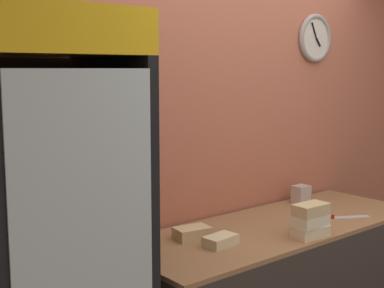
{
  "coord_description": "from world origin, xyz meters",
  "views": [
    {
      "loc": [
        -2.33,
        -1.13,
        1.79
      ],
      "look_at": [
        -0.68,
        0.88,
        1.42
      ],
      "focal_mm": 50.0,
      "sensor_mm": 36.0,
      "label": 1
    }
  ],
  "objects_px": {
    "sandwich_stack_top": "(311,209)",
    "sandwich_flat_left": "(220,241)",
    "sandwich_stack_middle": "(311,220)",
    "condiment_jar": "(140,228)",
    "napkin_dispenser": "(301,194)",
    "beverage_cooler": "(42,233)",
    "chefs_knife": "(333,217)",
    "sandwich_stack_bottom": "(310,232)",
    "sandwich_flat_right": "(192,233)"
  },
  "relations": [
    {
      "from": "sandwich_stack_top",
      "to": "sandwich_flat_left",
      "type": "bearing_deg",
      "value": 156.6
    },
    {
      "from": "sandwich_flat_left",
      "to": "sandwich_stack_middle",
      "type": "bearing_deg",
      "value": -23.4
    },
    {
      "from": "condiment_jar",
      "to": "napkin_dispenser",
      "type": "relative_size",
      "value": 1.02
    },
    {
      "from": "sandwich_stack_middle",
      "to": "beverage_cooler",
      "type": "bearing_deg",
      "value": 166.72
    },
    {
      "from": "beverage_cooler",
      "to": "sandwich_stack_top",
      "type": "height_order",
      "value": "beverage_cooler"
    },
    {
      "from": "sandwich_flat_left",
      "to": "napkin_dispenser",
      "type": "xyz_separation_m",
      "value": [
        1.04,
        0.31,
        0.03
      ]
    },
    {
      "from": "sandwich_stack_middle",
      "to": "chefs_knife",
      "type": "relative_size",
      "value": 0.61
    },
    {
      "from": "sandwich_flat_left",
      "to": "chefs_knife",
      "type": "distance_m",
      "value": 0.89
    },
    {
      "from": "napkin_dispenser",
      "to": "chefs_knife",
      "type": "bearing_deg",
      "value": -111.91
    },
    {
      "from": "beverage_cooler",
      "to": "napkin_dispenser",
      "type": "xyz_separation_m",
      "value": [
        1.95,
        0.19,
        -0.16
      ]
    },
    {
      "from": "chefs_knife",
      "to": "napkin_dispenser",
      "type": "xyz_separation_m",
      "value": [
        0.15,
        0.38,
        0.05
      ]
    },
    {
      "from": "condiment_jar",
      "to": "sandwich_stack_top",
      "type": "bearing_deg",
      "value": -37.41
    },
    {
      "from": "beverage_cooler",
      "to": "sandwich_stack_middle",
      "type": "relative_size",
      "value": 9.93
    },
    {
      "from": "sandwich_stack_bottom",
      "to": "napkin_dispenser",
      "type": "bearing_deg",
      "value": 42.78
    },
    {
      "from": "beverage_cooler",
      "to": "sandwich_stack_middle",
      "type": "height_order",
      "value": "beverage_cooler"
    },
    {
      "from": "chefs_knife",
      "to": "sandwich_stack_top",
      "type": "bearing_deg",
      "value": -160.69
    },
    {
      "from": "sandwich_stack_top",
      "to": "napkin_dispenser",
      "type": "bearing_deg",
      "value": 42.78
    },
    {
      "from": "beverage_cooler",
      "to": "sandwich_flat_left",
      "type": "bearing_deg",
      "value": -7.63
    },
    {
      "from": "beverage_cooler",
      "to": "sandwich_flat_right",
      "type": "xyz_separation_m",
      "value": [
        0.88,
        0.06,
        -0.19
      ]
    },
    {
      "from": "sandwich_stack_middle",
      "to": "sandwich_flat_left",
      "type": "bearing_deg",
      "value": 156.6
    },
    {
      "from": "chefs_knife",
      "to": "napkin_dispenser",
      "type": "relative_size",
      "value": 2.77
    },
    {
      "from": "sandwich_stack_top",
      "to": "sandwich_flat_right",
      "type": "height_order",
      "value": "sandwich_stack_top"
    },
    {
      "from": "sandwich_stack_middle",
      "to": "chefs_knife",
      "type": "height_order",
      "value": "sandwich_stack_middle"
    },
    {
      "from": "sandwich_flat_left",
      "to": "chefs_knife",
      "type": "relative_size",
      "value": 0.57
    },
    {
      "from": "sandwich_flat_right",
      "to": "sandwich_stack_middle",
      "type": "bearing_deg",
      "value": -37.18
    },
    {
      "from": "sandwich_stack_top",
      "to": "condiment_jar",
      "type": "distance_m",
      "value": 0.93
    },
    {
      "from": "chefs_knife",
      "to": "condiment_jar",
      "type": "distance_m",
      "value": 1.22
    },
    {
      "from": "sandwich_flat_right",
      "to": "condiment_jar",
      "type": "bearing_deg",
      "value": 142.05
    },
    {
      "from": "sandwich_flat_right",
      "to": "sandwich_flat_left",
      "type": "bearing_deg",
      "value": -78.15
    },
    {
      "from": "sandwich_stack_bottom",
      "to": "sandwich_stack_middle",
      "type": "height_order",
      "value": "sandwich_stack_middle"
    },
    {
      "from": "chefs_knife",
      "to": "sandwich_stack_middle",
      "type": "bearing_deg",
      "value": -160.69
    },
    {
      "from": "napkin_dispenser",
      "to": "sandwich_stack_middle",
      "type": "bearing_deg",
      "value": -137.22
    },
    {
      "from": "napkin_dispenser",
      "to": "sandwich_flat_right",
      "type": "bearing_deg",
      "value": -173.14
    },
    {
      "from": "sandwich_stack_top",
      "to": "chefs_knife",
      "type": "height_order",
      "value": "sandwich_stack_top"
    },
    {
      "from": "sandwich_stack_bottom",
      "to": "sandwich_flat_right",
      "type": "relative_size",
      "value": 1.02
    },
    {
      "from": "sandwich_stack_top",
      "to": "sandwich_stack_bottom",
      "type": "bearing_deg",
      "value": 0.0
    },
    {
      "from": "sandwich_stack_top",
      "to": "sandwich_flat_left",
      "type": "distance_m",
      "value": 0.53
    },
    {
      "from": "sandwich_flat_left",
      "to": "napkin_dispenser",
      "type": "bearing_deg",
      "value": 16.83
    },
    {
      "from": "sandwich_stack_bottom",
      "to": "sandwich_flat_left",
      "type": "bearing_deg",
      "value": 156.6
    },
    {
      "from": "sandwich_stack_bottom",
      "to": "condiment_jar",
      "type": "relative_size",
      "value": 1.72
    },
    {
      "from": "sandwich_flat_right",
      "to": "napkin_dispenser",
      "type": "distance_m",
      "value": 1.08
    },
    {
      "from": "beverage_cooler",
      "to": "condiment_jar",
      "type": "xyz_separation_m",
      "value": [
        0.66,
        0.23,
        -0.16
      ]
    },
    {
      "from": "sandwich_stack_middle",
      "to": "napkin_dispenser",
      "type": "relative_size",
      "value": 1.69
    },
    {
      "from": "sandwich_stack_bottom",
      "to": "sandwich_stack_top",
      "type": "bearing_deg",
      "value": 0.0
    },
    {
      "from": "napkin_dispenser",
      "to": "beverage_cooler",
      "type": "bearing_deg",
      "value": -174.42
    },
    {
      "from": "sandwich_stack_middle",
      "to": "sandwich_flat_left",
      "type": "height_order",
      "value": "sandwich_stack_middle"
    },
    {
      "from": "sandwich_stack_top",
      "to": "beverage_cooler",
      "type": "bearing_deg",
      "value": 166.72
    },
    {
      "from": "napkin_dispenser",
      "to": "sandwich_stack_bottom",
      "type": "bearing_deg",
      "value": -137.22
    },
    {
      "from": "chefs_knife",
      "to": "condiment_jar",
      "type": "relative_size",
      "value": 2.72
    },
    {
      "from": "sandwich_stack_middle",
      "to": "sandwich_flat_right",
      "type": "distance_m",
      "value": 0.65
    }
  ]
}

